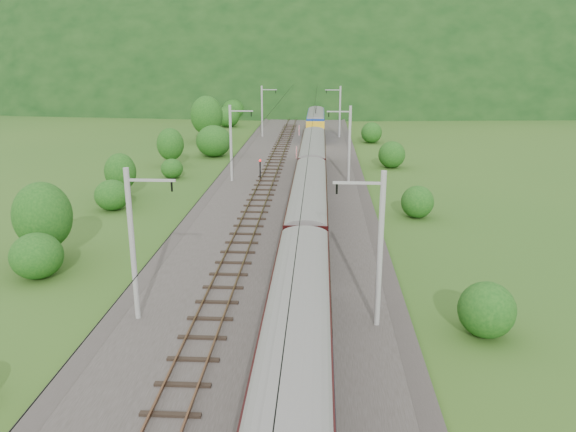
{
  "coord_description": "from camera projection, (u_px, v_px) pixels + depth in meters",
  "views": [
    {
      "loc": [
        3.17,
        -26.13,
        13.79
      ],
      "look_at": [
        1.0,
        11.42,
        2.6
      ],
      "focal_mm": 35.0,
      "sensor_mm": 36.0,
      "label": 1
    }
  ],
  "objects": [
    {
      "name": "vegetation_right",
      "position": [
        436.0,
        237.0,
        38.69
      ],
      "size": [
        4.79,
        105.93,
        2.91
      ],
      "color": "#144412",
      "rests_on": "ground"
    },
    {
      "name": "catenary_left",
      "position": [
        232.0,
        142.0,
        58.79
      ],
      "size": [
        2.54,
        192.28,
        8.0
      ],
      "color": "gray",
      "rests_on": "railbed"
    },
    {
      "name": "vegetation_left",
      "position": [
        117.0,
        182.0,
        48.73
      ],
      "size": [
        9.77,
        142.96,
        7.08
      ],
      "color": "#144412",
      "rests_on": "ground"
    },
    {
      "name": "hazard_post_far",
      "position": [
        296.0,
        152.0,
        72.15
      ],
      "size": [
        0.17,
        0.17,
        1.56
      ],
      "primitive_type": "cylinder",
      "color": "red",
      "rests_on": "railbed"
    },
    {
      "name": "track_right",
      "position": [
        307.0,
        253.0,
        38.44
      ],
      "size": [
        2.4,
        220.0,
        0.27
      ],
      "color": "brown",
      "rests_on": "railbed"
    },
    {
      "name": "railbed",
      "position": [
        272.0,
        256.0,
        38.64
      ],
      "size": [
        14.0,
        220.0,
        0.3
      ],
      "primitive_type": "cube",
      "color": "#38332D",
      "rests_on": "ground"
    },
    {
      "name": "signal",
      "position": [
        260.0,
        168.0,
        60.12
      ],
      "size": [
        0.25,
        0.25,
        2.23
      ],
      "color": "black",
      "rests_on": "railbed"
    },
    {
      "name": "ground",
      "position": [
        256.0,
        326.0,
        29.11
      ],
      "size": [
        600.0,
        600.0,
        0.0
      ],
      "primitive_type": "plane",
      "color": "#255019",
      "rests_on": "ground"
    },
    {
      "name": "mountain_ridge",
      "position": [
        107.0,
        74.0,
        322.83
      ],
      "size": [
        336.0,
        280.0,
        132.0
      ],
      "primitive_type": "ellipsoid",
      "color": "black",
      "rests_on": "ground"
    },
    {
      "name": "train",
      "position": [
        305.0,
        243.0,
        31.73
      ],
      "size": [
        2.71,
        130.27,
        4.7
      ],
      "color": "black",
      "rests_on": "ground"
    },
    {
      "name": "overhead_wires",
      "position": [
        271.0,
        156.0,
        36.66
      ],
      "size": [
        4.83,
        198.0,
        0.03
      ],
      "color": "black",
      "rests_on": "ground"
    },
    {
      "name": "catenary_right",
      "position": [
        349.0,
        143.0,
        58.11
      ],
      "size": [
        2.54,
        192.28,
        8.0
      ],
      "color": "gray",
      "rests_on": "railbed"
    },
    {
      "name": "hazard_post_near",
      "position": [
        299.0,
        130.0,
        91.43
      ],
      "size": [
        0.18,
        0.18,
        1.66
      ],
      "primitive_type": "cylinder",
      "color": "red",
      "rests_on": "railbed"
    },
    {
      "name": "track_left",
      "position": [
        238.0,
        252.0,
        38.71
      ],
      "size": [
        2.4,
        220.0,
        0.27
      ],
      "color": "brown",
      "rests_on": "railbed"
    },
    {
      "name": "mountain_main",
      "position": [
        315.0,
        78.0,
        277.91
      ],
      "size": [
        504.0,
        360.0,
        244.0
      ],
      "primitive_type": "ellipsoid",
      "color": "black",
      "rests_on": "ground"
    }
  ]
}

